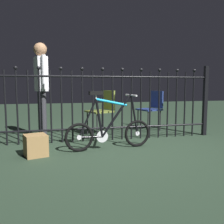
{
  "coord_description": "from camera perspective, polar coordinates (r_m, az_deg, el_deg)",
  "views": [
    {
      "loc": [
        -0.94,
        -3.46,
        0.96
      ],
      "look_at": [
        -0.07,
        0.2,
        0.55
      ],
      "focal_mm": 39.0,
      "sensor_mm": 36.0,
      "label": 1
    }
  ],
  "objects": [
    {
      "name": "person_visitor",
      "position": [
        4.57,
        -16.26,
        6.88
      ],
      "size": [
        0.26,
        0.46,
        1.71
      ],
      "color": "#2D2D33",
      "rests_on": "ground"
    },
    {
      "name": "bicycle",
      "position": [
        3.67,
        -0.69,
        -4.08
      ],
      "size": [
        1.35,
        0.4,
        0.88
      ],
      "color": "black",
      "rests_on": "ground"
    },
    {
      "name": "chair_navy",
      "position": [
        5.33,
        9.39,
        1.33
      ],
      "size": [
        0.54,
        0.53,
        0.84
      ],
      "color": "black",
      "rests_on": "ground"
    },
    {
      "name": "ground_plane",
      "position": [
        3.71,
        1.86,
        -8.78
      ],
      "size": [
        20.0,
        20.0,
        0.0
      ],
      "primitive_type": "plane",
      "color": "#233325"
    },
    {
      "name": "chair_olive",
      "position": [
        4.77,
        -2.08,
        1.0
      ],
      "size": [
        0.57,
        0.57,
        0.86
      ],
      "color": "black",
      "rests_on": "ground"
    },
    {
      "name": "display_crate",
      "position": [
        3.51,
        -17.46,
        -7.47
      ],
      "size": [
        0.35,
        0.35,
        0.3
      ],
      "primitive_type": "cube",
      "rotation": [
        0.0,
        0.0,
        0.3
      ],
      "color": "olive",
      "rests_on": "ground"
    },
    {
      "name": "iron_fence",
      "position": [
        4.23,
        -1.35,
        2.3
      ],
      "size": [
        3.83,
        0.07,
        1.33
      ],
      "color": "black",
      "rests_on": "ground"
    }
  ]
}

